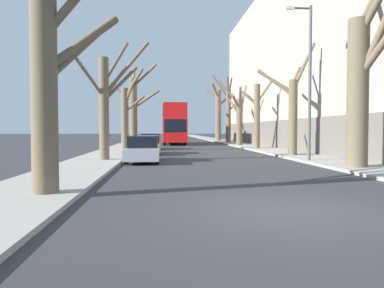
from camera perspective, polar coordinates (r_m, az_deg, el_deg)
ground_plane at (r=8.19m, az=14.09°, el=-9.83°), size 300.00×300.00×0.00m
sidewalk_left at (r=57.70m, az=-8.14°, el=0.56°), size 2.88×120.00×0.12m
sidewalk_right at (r=58.25m, az=3.85°, el=0.59°), size 2.88×120.00×0.12m
building_facade_right at (r=38.12m, az=19.08°, el=11.37°), size 10.08×41.38×15.72m
street_tree_left_0 at (r=10.21m, az=-20.62°, el=10.21°), size 3.15×2.80×7.29m
street_tree_left_1 at (r=20.40m, az=-12.90°, el=6.48°), size 3.90×3.98×6.82m
street_tree_left_2 at (r=30.42m, az=-9.88°, el=4.68°), size 2.90×1.52×6.83m
street_tree_left_3 at (r=40.76m, az=-8.93°, el=5.41°), size 5.52×3.08×8.72m
street_tree_right_0 at (r=17.50m, az=24.37°, el=8.74°), size 2.59×4.45×8.40m
street_tree_right_1 at (r=24.34m, az=14.99°, el=5.46°), size 3.53×2.90×7.13m
street_tree_right_2 at (r=32.42m, az=9.84°, el=4.47°), size 2.59×2.13×5.87m
street_tree_right_3 at (r=39.19m, az=7.06°, el=4.11°), size 2.46×5.06×6.78m
street_tree_right_4 at (r=46.43m, az=5.55°, el=4.92°), size 3.54×2.88×8.42m
street_tree_right_5 at (r=54.93m, az=4.01°, el=4.79°), size 3.87×3.75×8.30m
double_decker_bus at (r=43.96m, az=-2.79°, el=3.34°), size 2.58×10.29×4.55m
parked_car_0 at (r=19.98m, az=-7.46°, el=-0.83°), size 1.71×4.59×1.37m
parked_car_1 at (r=26.11m, az=-6.81°, el=-0.17°), size 1.81×4.40×1.31m
parked_car_2 at (r=32.55m, az=-6.39°, el=0.33°), size 1.83×3.91×1.35m
lamp_post at (r=20.47m, az=17.27°, el=9.94°), size 1.40×0.20×8.05m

